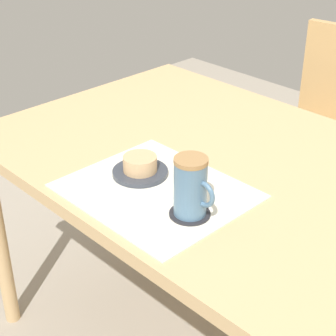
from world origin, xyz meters
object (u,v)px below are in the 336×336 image
object	(u,v)px
dining_table	(225,183)
wooden_chair	(330,139)
pastry	(140,163)
pastry_plate	(140,172)
coffee_mug	(191,187)

from	to	relation	value
dining_table	wooden_chair	world-z (taller)	wooden_chair
wooden_chair	pastry	xyz separation A→B (m)	(0.01, -0.97, 0.27)
wooden_chair	pastry_plate	size ratio (longest dim) A/B	6.38
wooden_chair	pastry_plate	xyz separation A→B (m)	(0.01, -0.97, 0.24)
wooden_chair	pastry	bearing A→B (deg)	83.84
dining_table	coffee_mug	xyz separation A→B (m)	(0.12, -0.26, 0.15)
pastry	wooden_chair	bearing A→B (deg)	90.59
pastry	coffee_mug	size ratio (longest dim) A/B	0.62
pastry_plate	dining_table	bearing A→B (deg)	65.19
wooden_chair	coffee_mug	distance (m)	1.08
pastry_plate	coffee_mug	size ratio (longest dim) A/B	1.02
dining_table	pastry	bearing A→B (deg)	-114.81
dining_table	coffee_mug	distance (m)	0.32
pastry_plate	pastry	distance (m)	0.03
dining_table	coffee_mug	bearing A→B (deg)	-65.77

